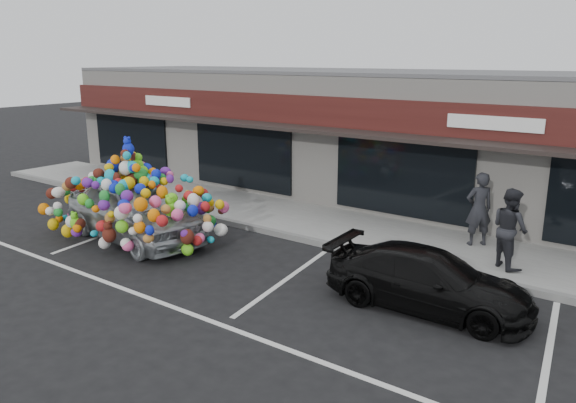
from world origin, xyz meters
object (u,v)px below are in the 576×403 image
Objects in this scene: black_sedan at (428,280)px; pedestrian_a at (479,209)px; toy_car at (133,204)px; pedestrian_b at (510,228)px.

pedestrian_a is at bearing 2.45° from black_sedan.
toy_car reaches higher than pedestrian_a.
toy_car reaches higher than black_sedan.
toy_car is at bearing -12.37° from pedestrian_a.
black_sedan is 2.14× the size of pedestrian_a.
black_sedan is (8.02, 0.59, -0.40)m from toy_car.
toy_car is 9.37m from pedestrian_b.
black_sedan is at bearing -77.91° from toy_car.
black_sedan is 3.98m from pedestrian_a.
toy_car is at bearing 91.73° from black_sedan.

